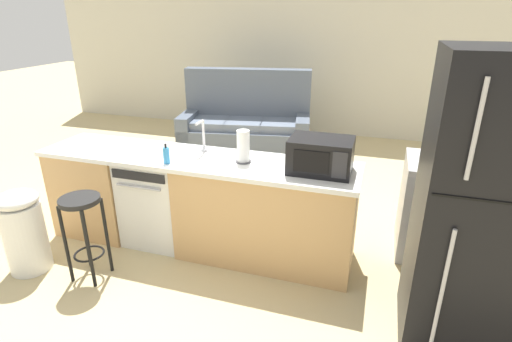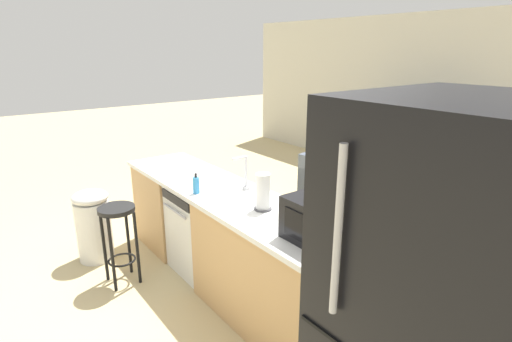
{
  "view_description": "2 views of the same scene",
  "coord_description": "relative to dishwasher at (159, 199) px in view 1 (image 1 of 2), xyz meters",
  "views": [
    {
      "loc": [
        1.7,
        -3.02,
        2.12
      ],
      "look_at": [
        0.71,
        0.07,
        0.81
      ],
      "focal_mm": 28.0,
      "sensor_mm": 36.0,
      "label": 1
    },
    {
      "loc": [
        2.82,
        -1.72,
        2.07
      ],
      "look_at": [
        0.09,
        0.35,
        1.02
      ],
      "focal_mm": 28.0,
      "sensor_mm": 36.0,
      "label": 2
    }
  ],
  "objects": [
    {
      "name": "kitchen_counter",
      "position": [
        0.49,
        0.0,
        -0.0
      ],
      "size": [
        2.94,
        0.66,
        0.9
      ],
      "color": "tan",
      "rests_on": "ground_plane"
    },
    {
      "name": "paper_towel_roll",
      "position": [
        0.86,
        0.02,
        0.62
      ],
      "size": [
        0.14,
        0.14,
        0.28
      ],
      "color": "#4C4C51",
      "rests_on": "kitchen_counter"
    },
    {
      "name": "soap_bottle",
      "position": [
        0.25,
        -0.21,
        0.55
      ],
      "size": [
        0.06,
        0.06,
        0.18
      ],
      "color": "#338CCC",
      "rests_on": "kitchen_counter"
    },
    {
      "name": "sink_faucet",
      "position": [
        0.42,
        0.17,
        0.61
      ],
      "size": [
        0.07,
        0.18,
        0.3
      ],
      "color": "silver",
      "rests_on": "kitchen_counter"
    },
    {
      "name": "couch",
      "position": [
        -0.09,
        2.83,
        -0.03
      ],
      "size": [
        2.13,
        1.24,
        1.27
      ],
      "color": "#515B6B",
      "rests_on": "ground_plane"
    },
    {
      "name": "stove_range",
      "position": [
        2.6,
        0.55,
        0.03
      ],
      "size": [
        0.76,
        0.68,
        0.9
      ],
      "color": "#A8AAB2",
      "rests_on": "ground_plane"
    },
    {
      "name": "microwave",
      "position": [
        1.53,
        -0.0,
        0.62
      ],
      "size": [
        0.5,
        0.37,
        0.28
      ],
      "color": "black",
      "rests_on": "kitchen_counter"
    },
    {
      "name": "wall_back",
      "position": [
        0.55,
        4.2,
        0.88
      ],
      "size": [
        10.0,
        0.06,
        2.6
      ],
      "color": "beige",
      "rests_on": "ground_plane"
    },
    {
      "name": "ground_plane",
      "position": [
        0.25,
        0.0,
        -0.42
      ],
      "size": [
        24.0,
        24.0,
        0.0
      ],
      "primitive_type": "plane",
      "color": "tan"
    },
    {
      "name": "bar_stool",
      "position": [
        -0.25,
        -0.74,
        0.11
      ],
      "size": [
        0.32,
        0.32,
        0.74
      ],
      "color": "black",
      "rests_on": "ground_plane"
    },
    {
      "name": "refrigerator",
      "position": [
        2.6,
        -0.55,
        0.55
      ],
      "size": [
        0.72,
        0.73,
        1.95
      ],
      "color": "black",
      "rests_on": "ground_plane"
    },
    {
      "name": "dishwasher",
      "position": [
        0.0,
        0.0,
        0.0
      ],
      "size": [
        0.58,
        0.61,
        0.84
      ],
      "color": "white",
      "rests_on": "ground_plane"
    },
    {
      "name": "kettle",
      "position": [
        2.43,
        0.68,
        0.56
      ],
      "size": [
        0.21,
        0.17,
        0.19
      ],
      "color": "#B2B2B7",
      "rests_on": "stove_range"
    },
    {
      "name": "trash_bin",
      "position": [
        -0.83,
        -0.81,
        -0.04
      ],
      "size": [
        0.35,
        0.35,
        0.74
      ],
      "color": "white",
      "rests_on": "ground_plane"
    }
  ]
}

